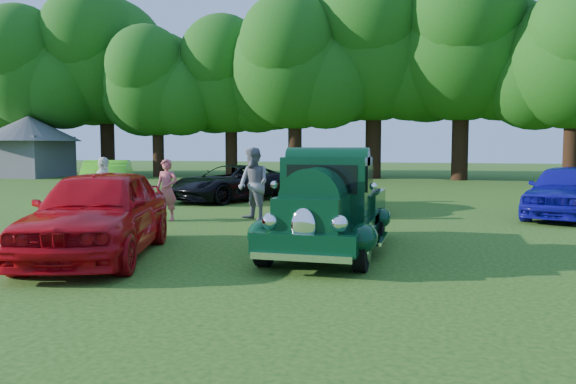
% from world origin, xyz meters
% --- Properties ---
extents(ground, '(120.00, 120.00, 0.00)m').
position_xyz_m(ground, '(0.00, 0.00, 0.00)').
color(ground, '#1A4510').
rests_on(ground, ground).
extents(hero_pickup, '(2.11, 4.52, 1.77)m').
position_xyz_m(hero_pickup, '(1.40, 0.75, 0.77)').
color(hero_pickup, black).
rests_on(hero_pickup, ground).
extents(red_convertible, '(3.19, 4.99, 1.58)m').
position_xyz_m(red_convertible, '(-2.44, -0.78, 0.79)').
color(red_convertible, '#B8070F').
rests_on(red_convertible, ground).
extents(back_car_lime, '(3.35, 4.64, 1.46)m').
position_xyz_m(back_car_lime, '(-8.25, 8.39, 0.73)').
color(back_car_lime, '#49CC1B').
rests_on(back_car_lime, ground).
extents(back_car_black, '(3.93, 5.10, 1.29)m').
position_xyz_m(back_car_black, '(-3.88, 9.48, 0.64)').
color(back_car_black, black).
rests_on(back_car_black, ground).
extents(back_car_orange, '(3.55, 5.15, 1.38)m').
position_xyz_m(back_car_orange, '(0.27, 7.78, 0.69)').
color(back_car_orange, red).
rests_on(back_car_orange, ground).
extents(back_car_blue, '(3.17, 4.72, 1.49)m').
position_xyz_m(back_car_blue, '(6.73, 7.28, 0.75)').
color(back_car_blue, '#0F0C8E').
rests_on(back_car_blue, ground).
extents(spectator_pink, '(0.60, 0.41, 1.63)m').
position_xyz_m(spectator_pink, '(-3.58, 4.00, 0.81)').
color(spectator_pink, '#B84B52').
rests_on(spectator_pink, ground).
extents(spectator_grey, '(1.19, 1.14, 1.93)m').
position_xyz_m(spectator_grey, '(-1.38, 4.62, 0.97)').
color(spectator_grey, slate).
rests_on(spectator_grey, ground).
extents(spectator_white, '(0.54, 1.03, 1.69)m').
position_xyz_m(spectator_white, '(-5.08, 3.39, 0.84)').
color(spectator_white, white).
rests_on(spectator_white, ground).
extents(gazebo, '(6.40, 6.40, 3.90)m').
position_xyz_m(gazebo, '(-22.00, 21.00, 2.40)').
color(gazebo, '#55555A').
rests_on(gazebo, ground).
extents(tree_line, '(63.60, 10.74, 12.26)m').
position_xyz_m(tree_line, '(-0.50, 24.02, 6.95)').
color(tree_line, '#311C10').
rests_on(tree_line, ground).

